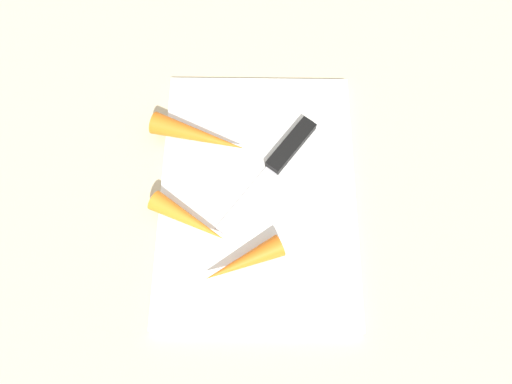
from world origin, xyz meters
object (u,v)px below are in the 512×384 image
Objects in this scene: carrot_longest at (197,135)px; knife at (284,152)px; carrot_medium at (187,219)px; cutting_board at (256,194)px; carrot_shortest at (241,262)px.

knife is at bearing 7.87° from carrot_longest.
knife is at bearing 67.78° from carrot_medium.
cutting_board is at bearing 55.47° from carrot_medium.
carrot_shortest reaches higher than cutting_board.
carrot_shortest is at bearing -52.61° from carrot_longest.
cutting_board is 3.54× the size of carrot_shortest.
carrot_medium is at bearing 116.45° from cutting_board.
carrot_longest reaches higher than knife.
cutting_board is at bearing 3.70° from knife.
carrot_longest reaches higher than cutting_board.
carrot_medium is (-0.10, 0.12, 0.01)m from knife.
carrot_longest is (0.08, 0.08, 0.02)m from cutting_board.
knife is 1.61× the size of carrot_medium.
cutting_board is 3.37× the size of carrot_medium.
knife is 0.16m from carrot_medium.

